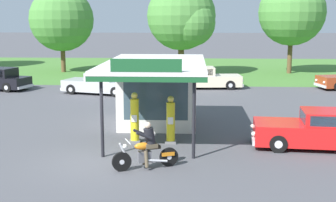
# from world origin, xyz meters

# --- Properties ---
(ground_plane) EXTENTS (300.00, 300.00, 0.00)m
(ground_plane) POSITION_xyz_m (0.00, 0.00, 0.00)
(ground_plane) COLOR #4C4C51
(grass_verge_strip) EXTENTS (120.00, 24.00, 0.01)m
(grass_verge_strip) POSITION_xyz_m (0.00, 30.00, 0.00)
(grass_verge_strip) COLOR #477A33
(grass_verge_strip) RESTS_ON ground
(service_station_kiosk) EXTENTS (4.15, 7.84, 3.56)m
(service_station_kiosk) POSITION_xyz_m (1.50, 5.25, 1.81)
(service_station_kiosk) COLOR silver
(service_station_kiosk) RESTS_ON ground
(gas_pump_nearside) EXTENTS (0.44, 0.44, 2.04)m
(gas_pump_nearside) POSITION_xyz_m (0.78, 2.34, 0.94)
(gas_pump_nearside) COLOR slate
(gas_pump_nearside) RESTS_ON ground
(gas_pump_offside) EXTENTS (0.44, 0.44, 1.91)m
(gas_pump_offside) POSITION_xyz_m (2.22, 2.34, 0.87)
(gas_pump_offside) COLOR slate
(gas_pump_offside) RESTS_ON ground
(motorcycle_with_rider) EXTENTS (2.14, 1.01, 1.58)m
(motorcycle_with_rider) POSITION_xyz_m (1.58, -0.85, 0.65)
(motorcycle_with_rider) COLOR black
(motorcycle_with_rider) RESTS_ON ground
(featured_classic_sedan) EXTENTS (5.67, 2.34, 1.46)m
(featured_classic_sedan) POSITION_xyz_m (8.17, 1.97, 0.67)
(featured_classic_sedan) COLOR red
(featured_classic_sedan) RESTS_ON ground
(parked_car_back_row_far_right) EXTENTS (5.63, 2.27, 1.53)m
(parked_car_back_row_far_right) POSITION_xyz_m (3.74, 17.01, 0.70)
(parked_car_back_row_far_right) COLOR beige
(parked_car_back_row_far_right) RESTS_ON ground
(parked_car_back_row_centre) EXTENTS (5.21, 3.11, 1.42)m
(parked_car_back_row_centre) POSITION_xyz_m (-3.07, 14.26, 0.65)
(parked_car_back_row_centre) COLOR #B7B7BC
(parked_car_back_row_centre) RESTS_ON ground
(tree_oak_far_left) EXTENTS (5.96, 5.96, 8.14)m
(tree_oak_far_left) POSITION_xyz_m (2.25, 24.57, 5.01)
(tree_oak_far_left) COLOR brown
(tree_oak_far_left) RESTS_ON ground
(tree_oak_left) EXTENTS (5.94, 5.94, 8.44)m
(tree_oak_left) POSITION_xyz_m (11.90, 26.49, 5.40)
(tree_oak_left) COLOR brown
(tree_oak_left) RESTS_ON ground
(tree_oak_centre) EXTENTS (5.86, 5.86, 7.78)m
(tree_oak_centre) POSITION_xyz_m (-9.08, 26.54, 4.76)
(tree_oak_centre) COLOR brown
(tree_oak_centre) RESTS_ON ground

